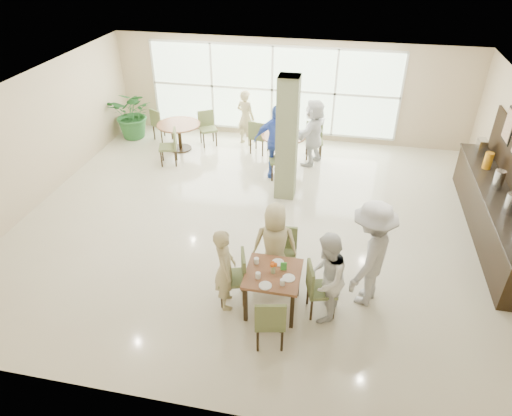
% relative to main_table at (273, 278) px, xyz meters
% --- Properties ---
extents(ground, '(10.00, 10.00, 0.00)m').
position_rel_main_table_xyz_m(ground, '(-0.74, 2.47, -0.65)').
color(ground, beige).
rests_on(ground, ground).
extents(room_shell, '(10.00, 10.00, 10.00)m').
position_rel_main_table_xyz_m(room_shell, '(-0.74, 2.47, 1.06)').
color(room_shell, white).
rests_on(room_shell, ground).
extents(window_bank, '(7.00, 0.04, 7.00)m').
position_rel_main_table_xyz_m(window_bank, '(-1.24, 6.93, 0.75)').
color(window_bank, silver).
rests_on(window_bank, ground).
extents(column, '(0.45, 0.45, 2.80)m').
position_rel_main_table_xyz_m(column, '(-0.34, 3.67, 0.75)').
color(column, '#777C56').
rests_on(column, ground).
extents(main_table, '(0.88, 0.88, 0.75)m').
position_rel_main_table_xyz_m(main_table, '(0.00, 0.00, 0.00)').
color(main_table, brown).
rests_on(main_table, ground).
extents(round_table_left, '(1.17, 1.17, 0.75)m').
position_rel_main_table_xyz_m(round_table_left, '(-3.57, 5.55, -0.06)').
color(round_table_left, brown).
rests_on(round_table_left, ground).
extents(round_table_right, '(1.15, 1.15, 0.75)m').
position_rel_main_table_xyz_m(round_table_right, '(-0.65, 5.37, -0.06)').
color(round_table_right, brown).
rests_on(round_table_right, ground).
extents(chairs_main_table, '(2.04, 2.04, 0.95)m').
position_rel_main_table_xyz_m(chairs_main_table, '(0.05, 0.05, -0.17)').
color(chairs_main_table, '#5E6C3B').
rests_on(chairs_main_table, ground).
extents(chairs_table_left, '(2.02, 2.02, 0.95)m').
position_rel_main_table_xyz_m(chairs_table_left, '(-3.57, 5.57, -0.17)').
color(chairs_table_left, '#5E6C3B').
rests_on(chairs_table_left, ground).
extents(chairs_table_right, '(2.01, 1.85, 0.95)m').
position_rel_main_table_xyz_m(chairs_table_right, '(-0.63, 5.35, -0.17)').
color(chairs_table_right, '#5E6C3B').
rests_on(chairs_table_right, ground).
extents(tabletop_clutter, '(0.71, 0.78, 0.21)m').
position_rel_main_table_xyz_m(tabletop_clutter, '(-0.00, -0.04, 0.16)').
color(tabletop_clutter, white).
rests_on(tabletop_clutter, main_table).
extents(buffet_counter, '(0.64, 4.70, 1.95)m').
position_rel_main_table_xyz_m(buffet_counter, '(3.96, 2.98, -0.09)').
color(buffet_counter, black).
rests_on(buffet_counter, ground).
extents(framed_art_b, '(0.05, 0.55, 0.70)m').
position_rel_main_table_xyz_m(framed_art_b, '(4.21, 4.27, 1.20)').
color(framed_art_b, black).
rests_on(framed_art_b, ground).
extents(potted_plant, '(1.33, 1.33, 1.44)m').
position_rel_main_table_xyz_m(potted_plant, '(-5.13, 6.08, 0.07)').
color(potted_plant, '#2A6A30').
rests_on(potted_plant, ground).
extents(teen_left, '(0.51, 0.63, 1.48)m').
position_rel_main_table_xyz_m(teen_left, '(-0.77, -0.05, 0.09)').
color(teen_left, tan).
rests_on(teen_left, ground).
extents(teen_far, '(0.83, 0.53, 1.58)m').
position_rel_main_table_xyz_m(teen_far, '(-0.09, 0.67, 0.14)').
color(teen_far, tan).
rests_on(teen_far, ground).
extents(teen_right, '(0.70, 0.84, 1.59)m').
position_rel_main_table_xyz_m(teen_right, '(0.83, -0.01, 0.15)').
color(teen_right, white).
rests_on(teen_right, ground).
extents(teen_standing, '(1.10, 1.40, 1.90)m').
position_rel_main_table_xyz_m(teen_standing, '(1.48, 0.52, 0.30)').
color(teen_standing, '#B7B7B9').
rests_on(teen_standing, ground).
extents(adult_a, '(1.14, 0.74, 1.83)m').
position_rel_main_table_xyz_m(adult_a, '(-0.73, 4.58, 0.27)').
color(adult_a, '#466AD3').
rests_on(adult_a, ground).
extents(adult_b, '(1.24, 1.74, 1.73)m').
position_rel_main_table_xyz_m(adult_b, '(0.10, 5.44, 0.22)').
color(adult_b, white).
rests_on(adult_b, ground).
extents(adult_standing, '(0.67, 0.58, 1.57)m').
position_rel_main_table_xyz_m(adult_standing, '(-1.86, 6.28, 0.14)').
color(adult_standing, tan).
rests_on(adult_standing, ground).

